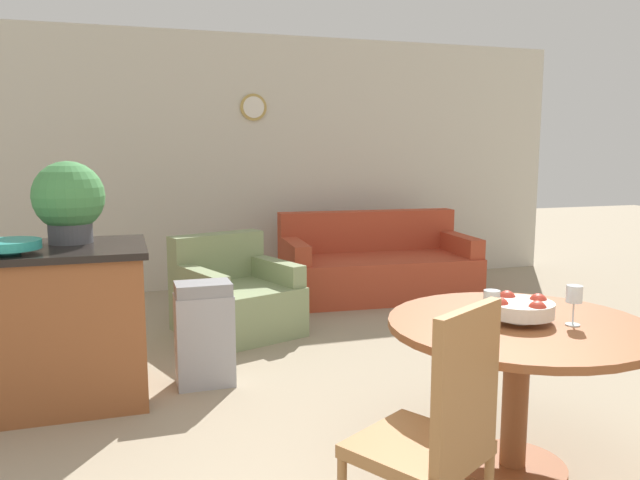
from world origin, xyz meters
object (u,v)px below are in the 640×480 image
object	(u,v)px
wine_glass_left	(492,301)
kitchen_island	(41,325)
fruit_bowl	(520,308)
trash_bin	(204,334)
teal_bowl	(9,245)
couch	(377,268)
wine_glass_right	(574,296)
dining_table	(517,356)
armchair	(235,299)
potted_plant	(69,200)
dining_chair_near_left	(437,429)

from	to	relation	value
wine_glass_left	kitchen_island	bearing A→B (deg)	140.13
fruit_bowl	trash_bin	xyz separation A→B (m)	(-1.23, 1.54, -0.46)
fruit_bowl	teal_bowl	bearing A→B (deg)	149.05
wine_glass_left	kitchen_island	distance (m)	2.60
couch	wine_glass_right	bearing A→B (deg)	-95.21
fruit_bowl	kitchen_island	distance (m)	2.69
dining_table	armchair	world-z (taller)	armchair
dining_table	teal_bowl	distance (m)	2.70
fruit_bowl	potted_plant	world-z (taller)	potted_plant
wine_glass_left	teal_bowl	bearing A→B (deg)	144.84
wine_glass_left	armchair	xyz separation A→B (m)	(-0.63, 2.73, -0.58)
kitchen_island	teal_bowl	size ratio (longest dim) A/B	3.70
fruit_bowl	trash_bin	size ratio (longest dim) A/B	0.46
wine_glass_left	wine_glass_right	xyz separation A→B (m)	(0.40, -0.03, 0.00)
dining_chair_near_left	wine_glass_right	xyz separation A→B (m)	(0.86, 0.36, 0.33)
fruit_bowl	trash_bin	bearing A→B (deg)	128.51
kitchen_island	trash_bin	xyz separation A→B (m)	(0.95, -0.01, -0.14)
potted_plant	couch	bearing A→B (deg)	32.94
fruit_bowl	wine_glass_left	world-z (taller)	wine_glass_left
kitchen_island	dining_table	bearing A→B (deg)	-35.51
dining_table	dining_chair_near_left	distance (m)	0.83
dining_chair_near_left	fruit_bowl	size ratio (longest dim) A/B	3.23
dining_chair_near_left	wine_glass_left	world-z (taller)	dining_chair_near_left
dining_table	couch	bearing A→B (deg)	77.44
kitchen_island	couch	size ratio (longest dim) A/B	0.62
fruit_bowl	wine_glass_right	bearing A→B (deg)	-32.48
fruit_bowl	potted_plant	xyz separation A→B (m)	(-1.99, 1.69, 0.41)
couch	armchair	distance (m)	1.82
dining_table	teal_bowl	size ratio (longest dim) A/B	3.54
potted_plant	teal_bowl	bearing A→B (deg)	-132.79
dining_chair_near_left	kitchen_island	xyz separation A→B (m)	(-1.51, 2.04, -0.05)
fruit_bowl	wine_glass_left	distance (m)	0.24
trash_bin	dining_chair_near_left	bearing A→B (deg)	-74.61
dining_table	couch	xyz separation A→B (m)	(0.78, 3.48, -0.27)
kitchen_island	couch	distance (m)	3.53
wine_glass_left	kitchen_island	xyz separation A→B (m)	(-1.97, 1.65, -0.39)
dining_chair_near_left	kitchen_island	size ratio (longest dim) A/B	0.80
trash_bin	armchair	distance (m)	1.16
wine_glass_left	trash_bin	world-z (taller)	wine_glass_left
dining_chair_near_left	fruit_bowl	xyz separation A→B (m)	(0.67, 0.49, 0.26)
wine_glass_right	potted_plant	size ratio (longest dim) A/B	0.37
dining_table	wine_glass_left	size ratio (longest dim) A/B	6.54
couch	fruit_bowl	bearing A→B (deg)	-98.56
trash_bin	teal_bowl	bearing A→B (deg)	-170.77
wine_glass_right	trash_bin	distance (m)	2.25
wine_glass_right	armchair	distance (m)	3.00
dining_chair_near_left	wine_glass_left	distance (m)	0.69
dining_table	trash_bin	world-z (taller)	dining_table
wine_glass_left	kitchen_island	world-z (taller)	kitchen_island
dining_table	trash_bin	size ratio (longest dim) A/B	1.77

